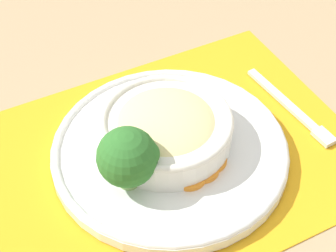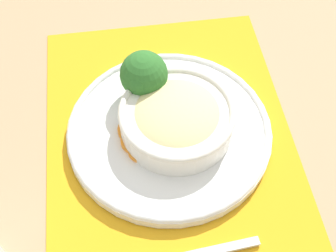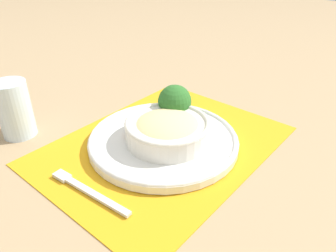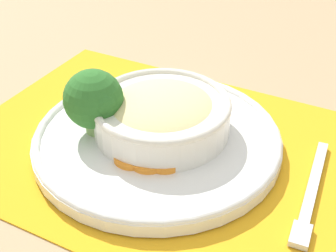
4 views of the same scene
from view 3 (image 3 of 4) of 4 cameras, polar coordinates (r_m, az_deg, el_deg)
name	(u,v)px [view 3 (image 3 of 4)]	position (r m, az deg, el deg)	size (l,w,h in m)	color
ground_plane	(163,145)	(0.71, -0.80, -3.39)	(4.00, 4.00, 0.00)	tan
placemat	(163,145)	(0.71, -0.80, -3.26)	(0.52, 0.41, 0.00)	orange
plate	(163,139)	(0.70, -0.81, -2.36)	(0.32, 0.32, 0.02)	white
bowl	(167,129)	(0.67, -0.20, -0.53)	(0.18, 0.18, 0.05)	silver
broccoli_floret	(174,102)	(0.74, 1.14, 4.27)	(0.08, 0.08, 0.09)	#84AD5B
carrot_slice_near	(144,127)	(0.73, -4.15, -0.18)	(0.05, 0.05, 0.01)	orange
carrot_slice_middle	(139,131)	(0.72, -5.04, -0.85)	(0.05, 0.05, 0.01)	orange
carrot_slice_far	(137,135)	(0.70, -5.48, -1.65)	(0.05, 0.05, 0.01)	orange
carrot_slice_extra	(137,140)	(0.68, -5.42, -2.51)	(0.05, 0.05, 0.01)	orange
water_glass	(15,112)	(0.79, -25.07, 2.20)	(0.07, 0.07, 0.13)	silver
fork	(83,188)	(0.61, -14.63, -10.38)	(0.04, 0.18, 0.01)	silver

